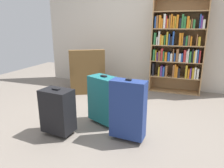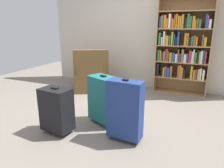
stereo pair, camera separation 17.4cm
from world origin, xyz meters
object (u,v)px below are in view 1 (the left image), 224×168
Objects in this scene: armchair at (87,76)px; mug at (114,90)px; suitcase_black at (58,111)px; suitcase_teal at (104,99)px; suitcase_navy_blue at (128,109)px; bookshelf at (177,46)px.

mug is (0.60, 0.03, -0.27)m from armchair.
suitcase_black is at bearing -93.38° from mug.
armchair is at bearing -176.75° from mug.
armchair reaches higher than suitcase_teal.
mug is 1.45m from suitcase_teal.
suitcase_teal is (0.92, -1.34, 0.05)m from armchair.
suitcase_black is (-0.87, -0.16, -0.08)m from suitcase_navy_blue.
bookshelf is 1.57m from mug.
armchair is 1.23× the size of suitcase_navy_blue.
armchair is 1.63m from suitcase_teal.
suitcase_navy_blue is (1.36, -1.66, 0.08)m from armchair.
suitcase_black is (0.49, -1.82, 0.01)m from armchair.
bookshelf reaches higher than suitcase_teal.
suitcase_navy_blue reaches higher than suitcase_teal.
suitcase_teal reaches higher than mug.
mug is (-1.18, -0.50, -0.91)m from bookshelf.
suitcase_navy_blue reaches higher than mug.
suitcase_black is at bearing -132.21° from suitcase_teal.
bookshelf reaches higher than suitcase_navy_blue.
armchair is 7.91× the size of mug.
bookshelf reaches higher than suitcase_black.
mug is 1.89m from suitcase_navy_blue.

